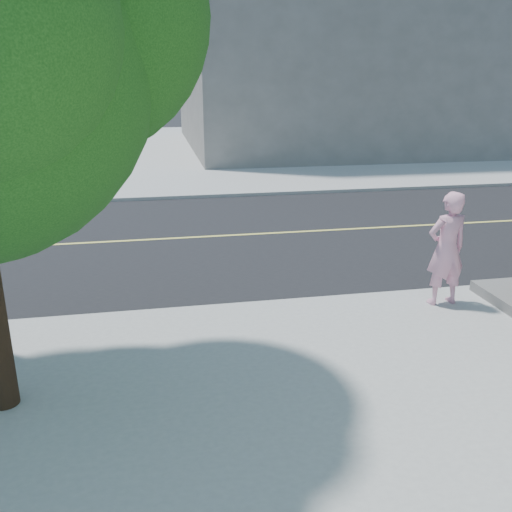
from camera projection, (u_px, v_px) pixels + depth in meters
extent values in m
cube|color=black|center=(33.00, 246.00, 12.84)|extent=(140.00, 9.00, 0.01)
cube|color=#9E9E9C|center=(341.00, 145.00, 31.07)|extent=(29.00, 25.00, 0.12)
cube|color=slate|center=(353.00, 11.00, 29.41)|extent=(18.00, 16.00, 14.00)
imported|color=pink|center=(447.00, 249.00, 9.04)|extent=(0.75, 0.53, 1.94)
sphere|color=#1E5216|center=(68.00, 13.00, 5.81)|extent=(3.07, 3.07, 3.07)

